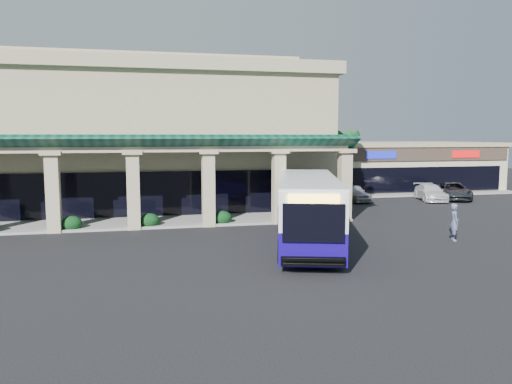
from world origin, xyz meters
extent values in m
plane|color=black|center=(0.00, 0.00, 0.00)|extent=(110.00, 110.00, 0.00)
imported|color=slate|center=(9.26, -2.03, 1.01)|extent=(0.69, 0.85, 2.01)
imported|color=#9F9EA6|center=(10.58, 14.19, 0.74)|extent=(2.19, 4.49, 1.48)
imported|color=white|center=(17.36, 13.17, 0.70)|extent=(3.11, 5.15, 1.40)
imported|color=#292D31|center=(19.71, 13.39, 0.75)|extent=(4.39, 5.94, 1.50)
camera|label=1|loc=(-6.95, -25.26, 5.62)|focal=35.00mm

